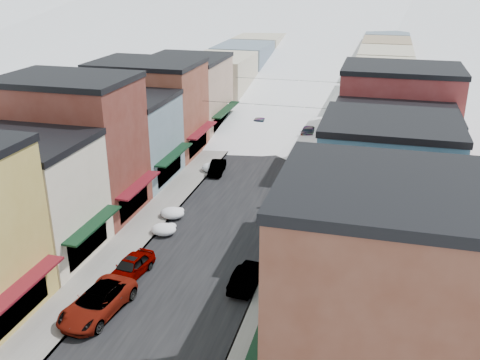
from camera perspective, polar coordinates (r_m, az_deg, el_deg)
The scene contains 34 objects.
road at distance 82.86m, azimuth 5.98°, elevation 6.99°, with size 10.00×160.00×0.01m, color black.
sidewalk_left at distance 84.06m, azimuth 1.51°, elevation 7.37°, with size 3.20×160.00×0.15m, color gray.
sidewalk_right at distance 82.14m, azimuth 10.56°, elevation 6.66°, with size 3.20×160.00×0.15m, color gray.
curb_left at distance 83.73m, azimuth 2.55°, elevation 7.30°, with size 0.10×160.00×0.15m, color slate.
curb_right at distance 82.26m, azimuth 9.48°, elevation 6.75°, with size 0.10×160.00×0.15m, color slate.
bldg_l_cream at distance 43.74m, azimuth -21.95°, elevation -1.75°, with size 11.30×8.20×9.50m.
bldg_l_brick_near at distance 49.63m, azimuth -17.36°, elevation 3.44°, with size 12.30×8.20×12.50m.
bldg_l_grayblue at distance 56.92m, azimuth -12.33°, elevation 4.40°, with size 11.30×9.20×9.00m.
bldg_l_brick_far at distance 64.87m, azimuth -9.65°, elevation 7.65°, with size 13.30×9.20×11.00m.
bldg_l_tan at distance 73.60m, azimuth -5.73°, elevation 9.12°, with size 11.30×11.20×10.00m.
bldg_r_brick_near at distance 26.76m, azimuth 16.03°, elevation -12.81°, with size 12.30×9.20×12.50m.
bldg_r_green at distance 35.24m, azimuth 14.94°, elevation -6.58°, with size 11.30×9.20×9.50m.
bldg_r_blue at distance 43.23m, azimuth 15.20°, elevation -0.44°, with size 11.30×9.20×10.50m.
bldg_r_cream at distance 51.95m, azimuth 15.79°, elevation 2.39°, with size 12.30×9.20×9.00m.
bldg_r_brick_far at distance 60.23m, azimuth 16.41°, elevation 6.21°, with size 13.30×9.20×11.50m.
bldg_r_tan at distance 70.15m, azimuth 15.44°, elevation 7.60°, with size 11.30×11.20×9.50m.
distant_blocks at distance 104.33m, azimuth 8.16°, elevation 12.22°, with size 34.00×55.00×8.00m.
overhead_cables at distance 69.42m, azimuth 4.50°, elevation 9.40°, with size 16.40×15.04×0.04m.
car_white_suv at distance 36.69m, azimuth -14.98°, elevation -12.51°, with size 2.78×6.04×1.68m, color white.
car_silver_sedan at distance 40.16m, azimuth -11.57°, elevation -9.04°, with size 1.82×4.53×1.54m, color #999CA0.
car_dark_hatch at distance 58.41m, azimuth -2.46°, elevation 1.36°, with size 1.40×4.02×1.32m, color black.
car_silver_wagon at distance 73.67m, azimuth 2.03°, elevation 5.88°, with size 2.33×5.73×1.66m, color #A8AAB1.
car_green_sedan at distance 38.31m, azimuth 0.77°, elevation -10.26°, with size 1.55×4.44×1.46m, color black.
car_gray_suv at distance 49.35m, azimuth 4.36°, elevation -2.54°, with size 1.82×4.51×1.54m, color #94979C.
car_black_sedan at distance 71.66m, azimuth 7.35°, elevation 5.18°, with size 2.08×5.11×1.48m, color black.
car_lane_silver at distance 76.13m, azimuth 4.66°, elevation 6.24°, with size 1.64×4.07×1.39m, color #92949A.
car_lane_white at distance 90.42m, azimuth 7.22°, elevation 8.63°, with size 2.22×4.80×1.34m, color white.
trash_can at distance 50.24m, azimuth 5.63°, elevation -2.29°, with size 0.56×0.56×0.95m.
streetlamp_near at distance 49.97m, azimuth 5.89°, elevation 0.78°, with size 0.40×0.40×4.87m.
streetlamp_far at distance 72.34m, azimuth 9.43°, elevation 6.74°, with size 0.32×0.32×3.87m.
planter_near at distance 34.83m, azimuth 4.97°, elevation -14.61°, with size 0.53×0.46×0.59m, color #38642D.
snow_pile_near at distance 45.78m, azimuth -8.07°, elevation -5.21°, with size 2.13×2.51×0.90m.
snow_pile_mid at distance 48.57m, azimuth -7.17°, elevation -3.50°, with size 2.18×2.54×0.92m.
snow_pile_far at distance 58.89m, azimuth -2.91°, elevation 1.34°, with size 2.39×2.67×1.01m.
Camera 1 is at (12.12, -19.21, 21.10)m, focal length 40.00 mm.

